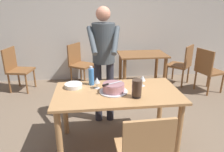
{
  "coord_description": "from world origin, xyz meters",
  "views": [
    {
      "loc": [
        -0.33,
        -2.26,
        1.76
      ],
      "look_at": [
        -0.05,
        0.14,
        0.9
      ],
      "focal_mm": 33.14,
      "sensor_mm": 36.0,
      "label": 1
    }
  ],
  "objects": [
    {
      "name": "back_wall",
      "position": [
        0.0,
        2.62,
        1.35
      ],
      "size": [
        10.0,
        0.12,
        2.7
      ],
      "primitive_type": "cube",
      "color": "beige",
      "rests_on": "ground_plane"
    },
    {
      "name": "chair_near_side",
      "position": [
        0.13,
        -0.78,
        0.49
      ],
      "size": [
        0.45,
        0.45,
        0.9
      ],
      "color": "tan",
      "rests_on": "ground_plane"
    },
    {
      "name": "background_chair_2",
      "position": [
        -0.54,
        2.3,
        0.49
      ],
      "size": [
        0.61,
        0.61,
        0.9
      ],
      "color": "brown",
      "rests_on": "ground_plane"
    },
    {
      "name": "main_dining_table",
      "position": [
        0.0,
        0.0,
        0.63
      ],
      "size": [
        1.51,
        0.8,
        0.75
      ],
      "color": "tan",
      "rests_on": "ground_plane"
    },
    {
      "name": "plate_stack",
      "position": [
        -0.53,
        0.19,
        0.78
      ],
      "size": [
        0.22,
        0.22,
        0.05
      ],
      "color": "white",
      "rests_on": "main_dining_table"
    },
    {
      "name": "wine_glass_near",
      "position": [
        0.34,
        0.14,
        0.85
      ],
      "size": [
        0.08,
        0.08,
        0.14
      ],
      "color": "silver",
      "rests_on": "main_dining_table"
    },
    {
      "name": "water_bottle",
      "position": [
        -0.3,
        0.26,
        0.86
      ],
      "size": [
        0.07,
        0.07,
        0.25
      ],
      "color": "#387AC6",
      "rests_on": "main_dining_table"
    },
    {
      "name": "background_table",
      "position": [
        0.81,
        1.92,
        0.58
      ],
      "size": [
        1.0,
        0.7,
        0.74
      ],
      "color": "brown",
      "rests_on": "ground_plane"
    },
    {
      "name": "background_chair_0",
      "position": [
        2.06,
        1.48,
        0.49
      ],
      "size": [
        0.54,
        0.54,
        0.9
      ],
      "color": "brown",
      "rests_on": "ground_plane"
    },
    {
      "name": "cake_knife",
      "position": [
        -0.11,
        -0.04,
        0.87
      ],
      "size": [
        0.25,
        0.14,
        0.02
      ],
      "color": "silver",
      "rests_on": "cake_on_platter"
    },
    {
      "name": "wine_glass_far",
      "position": [
        -0.24,
        0.13,
        0.85
      ],
      "size": [
        0.08,
        0.08,
        0.14
      ],
      "color": "silver",
      "rests_on": "main_dining_table"
    },
    {
      "name": "background_chair_3",
      "position": [
        1.73,
        1.94,
        0.49
      ],
      "size": [
        0.62,
        0.62,
        0.9
      ],
      "color": "brown",
      "rests_on": "ground_plane"
    },
    {
      "name": "background_chair_1",
      "position": [
        -1.81,
        2.02,
        0.49
      ],
      "size": [
        0.52,
        0.52,
        0.9
      ],
      "color": "brown",
      "rests_on": "ground_plane"
    },
    {
      "name": "hurricane_lamp",
      "position": [
        0.19,
        -0.18,
        0.86
      ],
      "size": [
        0.11,
        0.11,
        0.21
      ],
      "color": "black",
      "rests_on": "main_dining_table"
    },
    {
      "name": "ground_plane",
      "position": [
        0.0,
        0.0,
        0.0
      ],
      "size": [
        14.0,
        14.0,
        0.0
      ],
      "primitive_type": "plane",
      "color": "#7A6651"
    },
    {
      "name": "cake_on_platter",
      "position": [
        -0.05,
        -0.01,
        0.8
      ],
      "size": [
        0.34,
        0.34,
        0.11
      ],
      "color": "silver",
      "rests_on": "main_dining_table"
    },
    {
      "name": "person_cutting_cake",
      "position": [
        -0.11,
        0.61,
        1.08
      ],
      "size": [
        0.47,
        0.56,
        1.72
      ],
      "color": "#2D2D38",
      "rests_on": "ground_plane"
    }
  ]
}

